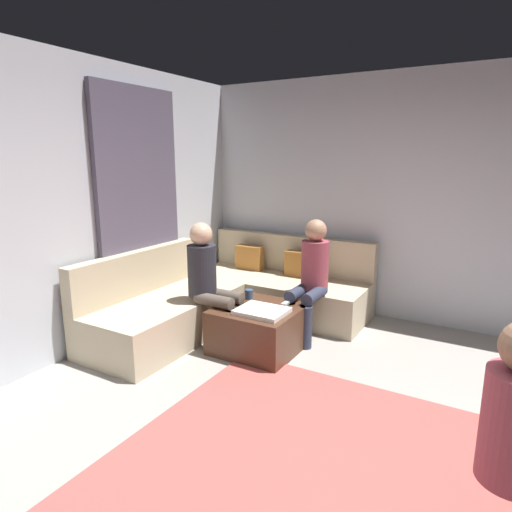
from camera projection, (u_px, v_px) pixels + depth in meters
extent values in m
cube|color=gray|center=(365.00, 509.00, 2.37)|extent=(6.00, 6.00, 0.10)
cube|color=silver|center=(455.00, 202.00, 4.54)|extent=(6.00, 0.12, 2.70)
cube|color=silver|center=(12.00, 216.00, 3.50)|extent=(0.12, 6.00, 2.70)
cube|color=#595166|center=(140.00, 212.00, 4.57)|extent=(0.06, 1.10, 2.50)
cube|color=#AD4C47|center=(336.00, 476.00, 2.54)|extent=(2.60, 2.20, 0.01)
cube|color=#C6B593|center=(278.00, 295.00, 5.21)|extent=(2.10, 0.85, 0.42)
cube|color=#C6B593|center=(291.00, 253.00, 5.41)|extent=(2.10, 0.14, 0.45)
cube|color=#C6B593|center=(165.00, 318.00, 4.44)|extent=(0.85, 1.70, 0.42)
cube|color=#C6B593|center=(137.00, 272.00, 4.52)|extent=(0.14, 1.70, 0.45)
cube|color=#B27233|center=(249.00, 260.00, 5.53)|extent=(0.36, 0.12, 0.36)
cube|color=#B27233|center=(300.00, 267.00, 5.19)|extent=(0.36, 0.12, 0.36)
cube|color=#4C2D1E|center=(259.00, 328.00, 4.18)|extent=(0.76, 0.76, 0.42)
cube|color=white|center=(262.00, 311.00, 3.98)|extent=(0.44, 0.36, 0.04)
cylinder|color=#334C72|center=(249.00, 294.00, 4.39)|extent=(0.08, 0.08, 0.10)
cube|color=white|center=(286.00, 303.00, 4.23)|extent=(0.05, 0.15, 0.02)
cylinder|color=#2D3347|center=(306.00, 327.00, 4.21)|extent=(0.12, 0.12, 0.42)
cylinder|color=#2D3347|center=(289.00, 324.00, 4.30)|extent=(0.12, 0.12, 0.42)
cylinder|color=#2D3347|center=(315.00, 295.00, 4.32)|extent=(0.12, 0.40, 0.12)
cylinder|color=#2D3347|center=(298.00, 292.00, 4.41)|extent=(0.12, 0.40, 0.12)
cylinder|color=#993F4C|center=(315.00, 265.00, 4.48)|extent=(0.28, 0.28, 0.50)
sphere|color=tan|center=(316.00, 230.00, 4.40)|extent=(0.22, 0.22, 0.22)
cylinder|color=brown|center=(242.00, 325.00, 4.26)|extent=(0.12, 0.12, 0.42)
cylinder|color=brown|center=(232.00, 332.00, 4.11)|extent=(0.12, 0.12, 0.42)
cylinder|color=brown|center=(225.00, 296.00, 4.30)|extent=(0.40, 0.12, 0.12)
cylinder|color=brown|center=(214.00, 301.00, 4.14)|extent=(0.40, 0.12, 0.12)
cylinder|color=#26262D|center=(202.00, 270.00, 4.26)|extent=(0.28, 0.28, 0.50)
sphere|color=#D8AD8C|center=(201.00, 234.00, 4.18)|extent=(0.22, 0.22, 0.22)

